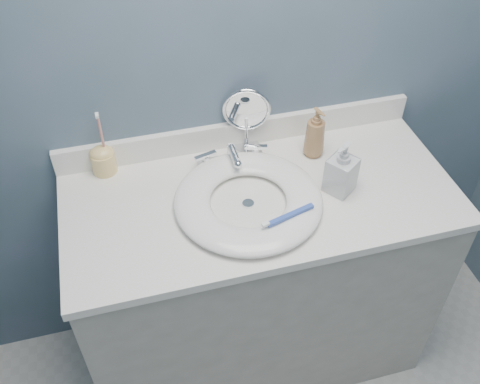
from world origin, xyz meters
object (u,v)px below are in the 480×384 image
object	(u,v)px
soap_bottle_clear	(342,168)
soap_bottle_amber	(315,132)
makeup_mirror	(246,116)
toothbrush_holder	(103,159)

from	to	relation	value
soap_bottle_clear	soap_bottle_amber	bearing A→B (deg)	148.98
makeup_mirror	toothbrush_holder	world-z (taller)	makeup_mirror
soap_bottle_amber	soap_bottle_clear	bearing A→B (deg)	-99.57
makeup_mirror	toothbrush_holder	xyz separation A→B (m)	(-0.47, -0.00, -0.08)
makeup_mirror	soap_bottle_clear	distance (m)	0.36
soap_bottle_clear	toothbrush_holder	world-z (taller)	toothbrush_holder
makeup_mirror	toothbrush_holder	size ratio (longest dim) A/B	1.03
soap_bottle_amber	toothbrush_holder	size ratio (longest dim) A/B	0.80
soap_bottle_clear	toothbrush_holder	bearing A→B (deg)	-147.76
soap_bottle_amber	toothbrush_holder	xyz separation A→B (m)	(-0.68, 0.09, -0.04)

